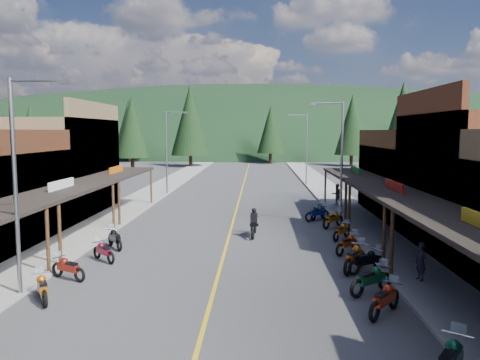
# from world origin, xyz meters

# --- Properties ---
(ground) EXTENTS (220.00, 220.00, 0.00)m
(ground) POSITION_xyz_m (0.00, 0.00, 0.00)
(ground) COLOR #38383A
(ground) RESTS_ON ground
(centerline) EXTENTS (0.15, 90.00, 0.01)m
(centerline) POSITION_xyz_m (0.00, 20.00, 0.01)
(centerline) COLOR gold
(centerline) RESTS_ON ground
(sidewalk_west) EXTENTS (3.40, 94.00, 0.15)m
(sidewalk_west) POSITION_xyz_m (-8.70, 20.00, 0.07)
(sidewalk_west) COLOR gray
(sidewalk_west) RESTS_ON ground
(sidewalk_east) EXTENTS (3.40, 94.00, 0.15)m
(sidewalk_east) POSITION_xyz_m (8.70, 20.00, 0.07)
(sidewalk_east) COLOR gray
(sidewalk_east) RESTS_ON ground
(shop_west_3) EXTENTS (10.90, 10.20, 8.20)m
(shop_west_3) POSITION_xyz_m (-13.78, 11.30, 3.52)
(shop_west_3) COLOR brown
(shop_west_3) RESTS_ON ground
(shop_east_3) EXTENTS (10.90, 10.20, 6.20)m
(shop_east_3) POSITION_xyz_m (13.75, 11.30, 2.53)
(shop_east_3) COLOR #4C2D16
(shop_east_3) RESTS_ON ground
(streetlight_0) EXTENTS (2.16, 0.18, 8.00)m
(streetlight_0) POSITION_xyz_m (-6.95, -6.00, 4.46)
(streetlight_0) COLOR gray
(streetlight_0) RESTS_ON ground
(streetlight_1) EXTENTS (2.16, 0.18, 8.00)m
(streetlight_1) POSITION_xyz_m (-6.95, 22.00, 4.46)
(streetlight_1) COLOR gray
(streetlight_1) RESTS_ON ground
(streetlight_2) EXTENTS (2.16, 0.18, 8.00)m
(streetlight_2) POSITION_xyz_m (6.95, 8.00, 4.46)
(streetlight_2) COLOR gray
(streetlight_2) RESTS_ON ground
(streetlight_3) EXTENTS (2.16, 0.18, 8.00)m
(streetlight_3) POSITION_xyz_m (6.95, 30.00, 4.46)
(streetlight_3) COLOR gray
(streetlight_3) RESTS_ON ground
(ridge_hill) EXTENTS (310.00, 140.00, 60.00)m
(ridge_hill) POSITION_xyz_m (0.00, 135.00, 0.00)
(ridge_hill) COLOR black
(ridge_hill) RESTS_ON ground
(pine_0) EXTENTS (5.04, 5.04, 11.00)m
(pine_0) POSITION_xyz_m (-40.00, 62.00, 6.48)
(pine_0) COLOR black
(pine_0) RESTS_ON ground
(pine_1) EXTENTS (5.88, 5.88, 12.50)m
(pine_1) POSITION_xyz_m (-24.00, 70.00, 7.24)
(pine_1) COLOR black
(pine_1) RESTS_ON ground
(pine_2) EXTENTS (6.72, 6.72, 14.00)m
(pine_2) POSITION_xyz_m (-10.00, 58.00, 7.99)
(pine_2) COLOR black
(pine_2) RESTS_ON ground
(pine_3) EXTENTS (5.04, 5.04, 11.00)m
(pine_3) POSITION_xyz_m (4.00, 66.00, 6.48)
(pine_3) COLOR black
(pine_3) RESTS_ON ground
(pine_4) EXTENTS (5.88, 5.88, 12.50)m
(pine_4) POSITION_xyz_m (18.00, 60.00, 7.24)
(pine_4) COLOR black
(pine_4) RESTS_ON ground
(pine_5) EXTENTS (6.72, 6.72, 14.00)m
(pine_5) POSITION_xyz_m (34.00, 72.00, 7.99)
(pine_5) COLOR black
(pine_5) RESTS_ON ground
(pine_7) EXTENTS (5.88, 5.88, 12.50)m
(pine_7) POSITION_xyz_m (-32.00, 76.00, 7.24)
(pine_7) COLOR black
(pine_7) RESTS_ON ground
(pine_8) EXTENTS (4.48, 4.48, 10.00)m
(pine_8) POSITION_xyz_m (-22.00, 40.00, 5.98)
(pine_8) COLOR black
(pine_8) RESTS_ON ground
(pine_9) EXTENTS (4.93, 4.93, 10.80)m
(pine_9) POSITION_xyz_m (24.00, 45.00, 6.38)
(pine_9) COLOR black
(pine_9) RESTS_ON ground
(pine_10) EXTENTS (5.38, 5.38, 11.60)m
(pine_10) POSITION_xyz_m (-18.00, 50.00, 6.78)
(pine_10) COLOR black
(pine_10) RESTS_ON ground
(pine_11) EXTENTS (5.82, 5.82, 12.40)m
(pine_11) POSITION_xyz_m (20.00, 38.00, 7.19)
(pine_11) COLOR black
(pine_11) RESTS_ON ground
(bike_west_5) EXTENTS (1.57, 2.01, 1.12)m
(bike_west_5) POSITION_xyz_m (-6.05, -6.44, 0.56)
(bike_west_5) COLOR #AE5A0C
(bike_west_5) RESTS_ON ground
(bike_west_6) EXTENTS (1.98, 1.47, 1.09)m
(bike_west_6) POSITION_xyz_m (-6.13, -3.96, 0.55)
(bike_west_6) COLOR maroon
(bike_west_6) RESTS_ON ground
(bike_west_7) EXTENTS (1.77, 1.72, 1.06)m
(bike_west_7) POSITION_xyz_m (-5.57, -1.21, 0.53)
(bike_west_7) COLOR maroon
(bike_west_7) RESTS_ON ground
(bike_west_8) EXTENTS (1.69, 2.04, 1.15)m
(bike_west_8) POSITION_xyz_m (-5.79, 1.26, 0.57)
(bike_west_8) COLOR black
(bike_west_8) RESTS_ON ground
(bike_east_3) EXTENTS (1.92, 2.29, 1.29)m
(bike_east_3) POSITION_xyz_m (6.32, -11.56, 0.65)
(bike_east_3) COLOR #0D4226
(bike_east_3) RESTS_ON ground
(bike_east_4) EXTENTS (1.87, 2.07, 1.20)m
(bike_east_4) POSITION_xyz_m (5.91, -7.24, 0.60)
(bike_east_4) COLOR #B0250C
(bike_east_4) RESTS_ON ground
(bike_east_5) EXTENTS (2.17, 1.84, 1.23)m
(bike_east_5) POSITION_xyz_m (5.97, -5.18, 0.62)
(bike_east_5) COLOR #0E4825
(bike_east_5) RESTS_ON ground
(bike_east_6) EXTENTS (2.10, 1.64, 1.17)m
(bike_east_6) POSITION_xyz_m (6.41, -2.54, 0.58)
(bike_east_6) COLOR black
(bike_east_6) RESTS_ON ground
(bike_east_7) EXTENTS (1.87, 2.41, 1.34)m
(bike_east_7) POSITION_xyz_m (5.92, -2.31, 0.67)
(bike_east_7) COLOR #AC510C
(bike_east_7) RESTS_ON ground
(bike_east_8) EXTENTS (1.84, 1.89, 1.13)m
(bike_east_8) POSITION_xyz_m (6.19, 0.62, 0.57)
(bike_east_8) COLOR #A83E0C
(bike_east_8) RESTS_ON ground
(bike_east_9) EXTENTS (1.63, 1.89, 1.08)m
(bike_east_9) POSITION_xyz_m (6.43, 3.70, 0.54)
(bike_east_9) COLOR #CA670E
(bike_east_9) RESTS_ON ground
(bike_east_10) EXTENTS (1.95, 2.04, 1.21)m
(bike_east_10) POSITION_xyz_m (6.47, 7.05, 0.61)
(bike_east_10) COLOR #C86E0E
(bike_east_10) RESTS_ON ground
(bike_east_11) EXTENTS (2.08, 1.76, 1.18)m
(bike_east_11) POSITION_xyz_m (5.73, 9.24, 0.59)
(bike_east_11) COLOR navy
(bike_east_11) RESTS_ON ground
(bike_east_12) EXTENTS (1.79, 2.32, 1.29)m
(bike_east_12) POSITION_xyz_m (5.89, 9.96, 0.64)
(bike_east_12) COLOR #0B3824
(bike_east_12) RESTS_ON ground
(rider_on_bike) EXTENTS (0.91, 2.31, 1.73)m
(rider_on_bike) POSITION_xyz_m (1.46, 4.32, 0.69)
(rider_on_bike) COLOR black
(rider_on_bike) RESTS_ON ground
(pedestrian_east_a) EXTENTS (0.51, 0.65, 1.57)m
(pedestrian_east_a) POSITION_xyz_m (8.22, -3.91, 0.93)
(pedestrian_east_a) COLOR #221E2D
(pedestrian_east_a) RESTS_ON sidewalk_east
(pedestrian_east_b) EXTENTS (0.93, 0.72, 1.68)m
(pedestrian_east_b) POSITION_xyz_m (8.11, 15.66, 0.99)
(pedestrian_east_b) COLOR brown
(pedestrian_east_b) RESTS_ON sidewalk_east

